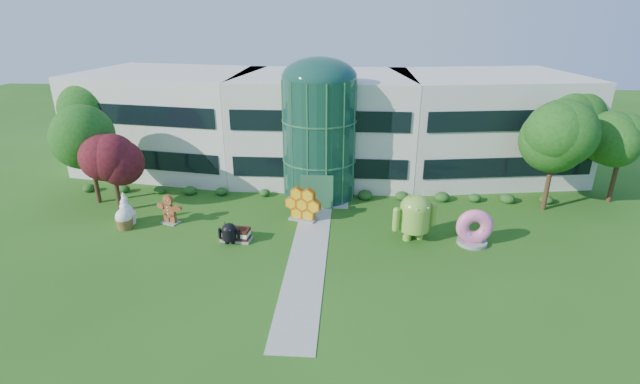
# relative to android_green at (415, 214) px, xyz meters

# --- Properties ---
(ground) EXTENTS (140.00, 140.00, 0.00)m
(ground) POSITION_rel_android_green_xyz_m (-7.06, -4.18, -1.92)
(ground) COLOR #215114
(ground) RESTS_ON ground
(building) EXTENTS (46.00, 15.00, 9.30)m
(building) POSITION_rel_android_green_xyz_m (-7.06, 13.82, 2.73)
(building) COLOR beige
(building) RESTS_ON ground
(atrium) EXTENTS (6.00, 6.00, 9.80)m
(atrium) POSITION_rel_android_green_xyz_m (-7.06, 7.82, 2.98)
(atrium) COLOR #194738
(atrium) RESTS_ON ground
(walkway) EXTENTS (2.40, 20.00, 0.04)m
(walkway) POSITION_rel_android_green_xyz_m (-7.06, -2.18, -1.90)
(walkway) COLOR #9E9E93
(walkway) RESTS_ON ground
(tree_red) EXTENTS (4.00, 4.00, 6.00)m
(tree_red) POSITION_rel_android_green_xyz_m (-22.56, 3.32, 1.08)
(tree_red) COLOR #3F0C14
(tree_red) RESTS_ON ground
(trees_backdrop) EXTENTS (52.00, 8.00, 8.40)m
(trees_backdrop) POSITION_rel_android_green_xyz_m (-7.06, 8.82, 2.28)
(trees_backdrop) COLOR #1A4912
(trees_backdrop) RESTS_ON ground
(android_green) EXTENTS (3.97, 3.32, 3.84)m
(android_green) POSITION_rel_android_green_xyz_m (0.00, 0.00, 0.00)
(android_green) COLOR #79B138
(android_green) RESTS_ON ground
(android_black) EXTENTS (1.56, 1.06, 1.76)m
(android_black) POSITION_rel_android_green_xyz_m (-12.51, -1.55, -1.04)
(android_black) COLOR black
(android_black) RESTS_ON ground
(donut) EXTENTS (2.50, 1.20, 2.60)m
(donut) POSITION_rel_android_green_xyz_m (3.92, -0.44, -0.62)
(donut) COLOR #E6579F
(donut) RESTS_ON ground
(gingerbread) EXTENTS (2.65, 1.78, 2.29)m
(gingerbread) POSITION_rel_android_green_xyz_m (-17.73, 1.36, -0.78)
(gingerbread) COLOR maroon
(gingerbread) RESTS_ON ground
(ice_cream_sandwich) EXTENTS (2.17, 1.27, 0.92)m
(ice_cream_sandwich) POSITION_rel_android_green_xyz_m (-12.19, -1.05, -1.46)
(ice_cream_sandwich) COLOR black
(ice_cream_sandwich) RESTS_ON ground
(honeycomb) EXTENTS (3.18, 1.96, 2.35)m
(honeycomb) POSITION_rel_android_green_xyz_m (-7.93, 2.58, -0.74)
(honeycomb) COLOR gold
(honeycomb) RESTS_ON ground
(froyo) EXTENTS (1.66, 1.66, 2.49)m
(froyo) POSITION_rel_android_green_xyz_m (-20.89, 1.03, -0.68)
(froyo) COLOR white
(froyo) RESTS_ON ground
(cupcake) EXTENTS (1.55, 1.55, 1.54)m
(cupcake) POSITION_rel_android_green_xyz_m (-20.66, 0.21, -1.15)
(cupcake) COLOR white
(cupcake) RESTS_ON ground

